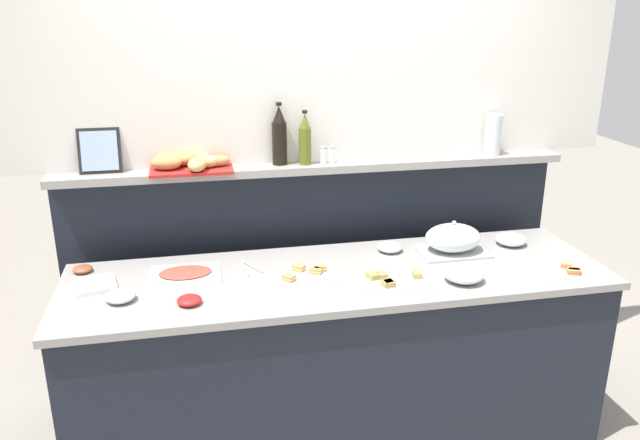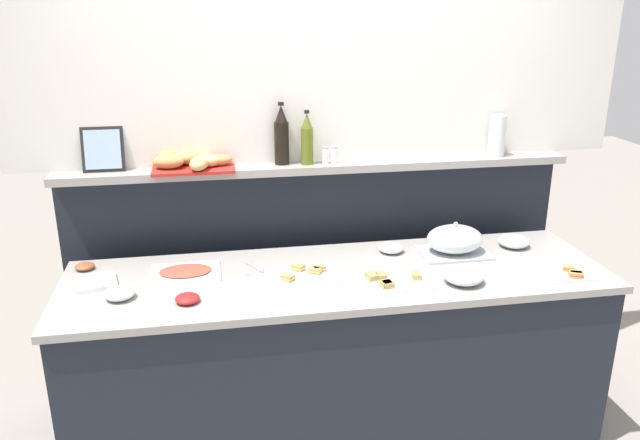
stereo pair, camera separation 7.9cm
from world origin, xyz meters
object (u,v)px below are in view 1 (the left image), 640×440
(sandwich_platter_rear, at_px, (558,271))
(pepper_shaker, at_px, (332,155))
(condiment_bowl_teal, at_px, (83,269))
(serving_cloche, at_px, (453,239))
(wine_bottle_dark, at_px, (279,137))
(olive_oil_bottle, at_px, (305,140))
(sandwich_platter_side, at_px, (392,282))
(bread_basket, at_px, (189,162))
(sandwich_platter_front, at_px, (304,274))
(cold_cuts_platter, at_px, (185,274))
(salt_shaker, at_px, (323,155))
(framed_picture, at_px, (99,151))
(water_carafe, at_px, (493,135))
(glass_bowl_medium, at_px, (120,296))
(glass_bowl_extra, at_px, (511,240))
(napkin_stack, at_px, (96,285))
(condiment_bowl_cream, at_px, (189,300))
(serving_tongs, at_px, (248,267))
(glass_bowl_small, at_px, (463,274))
(glass_bowl_large, at_px, (390,247))

(sandwich_platter_rear, relative_size, pepper_shaker, 3.49)
(pepper_shaker, bearing_deg, condiment_bowl_teal, -170.20)
(serving_cloche, bearing_deg, wine_bottle_dark, 155.86)
(sandwich_platter_rear, height_order, olive_oil_bottle, olive_oil_bottle)
(sandwich_platter_side, height_order, bread_basket, bread_basket)
(sandwich_platter_front, height_order, condiment_bowl_teal, sandwich_platter_front)
(cold_cuts_platter, bearing_deg, sandwich_platter_front, -12.75)
(salt_shaker, distance_m, bread_basket, 0.68)
(framed_picture, distance_m, water_carafe, 2.03)
(glass_bowl_medium, bearing_deg, serving_cloche, 8.13)
(glass_bowl_extra, bearing_deg, napkin_stack, -177.00)
(glass_bowl_medium, height_order, wine_bottle_dark, wine_bottle_dark)
(cold_cuts_platter, relative_size, water_carafe, 1.46)
(glass_bowl_extra, relative_size, napkin_stack, 0.93)
(glass_bowl_extra, bearing_deg, glass_bowl_medium, -172.15)
(sandwich_platter_rear, relative_size, condiment_bowl_cream, 2.92)
(condiment_bowl_cream, xyz_separation_m, wine_bottle_dark, (0.49, 0.68, 0.54))
(serving_cloche, distance_m, condiment_bowl_cream, 1.35)
(salt_shaker, xyz_separation_m, water_carafe, (0.93, 0.00, 0.07))
(cold_cuts_platter, distance_m, water_carafe, 1.78)
(cold_cuts_platter, height_order, bread_basket, bread_basket)
(framed_picture, bearing_deg, wine_bottle_dark, -0.74)
(serving_cloche, distance_m, water_carafe, 0.66)
(olive_oil_bottle, bearing_deg, glass_bowl_medium, -147.77)
(olive_oil_bottle, bearing_deg, wine_bottle_dark, 169.43)
(salt_shaker, bearing_deg, framed_picture, 177.99)
(condiment_bowl_teal, distance_m, serving_tongs, 0.77)
(pepper_shaker, relative_size, water_carafe, 0.39)
(serving_cloche, relative_size, pepper_shaker, 3.91)
(glass_bowl_extra, bearing_deg, serving_tongs, -179.03)
(pepper_shaker, bearing_deg, water_carafe, 0.00)
(sandwich_platter_rear, xyz_separation_m, glass_bowl_small, (-0.47, 0.00, 0.02))
(napkin_stack, distance_m, bread_basket, 0.75)
(pepper_shaker, bearing_deg, sandwich_platter_rear, -35.86)
(condiment_bowl_teal, xyz_separation_m, water_carafe, (2.13, 0.21, 0.51))
(sandwich_platter_front, bearing_deg, glass_bowl_extra, 8.74)
(sandwich_platter_side, distance_m, glass_bowl_large, 0.39)
(cold_cuts_platter, bearing_deg, condiment_bowl_cream, -87.13)
(glass_bowl_large, distance_m, serving_tongs, 0.73)
(glass_bowl_extra, bearing_deg, salt_shaker, 162.23)
(salt_shaker, bearing_deg, serving_tongs, -143.43)
(serving_cloche, bearing_deg, serving_tongs, 179.12)
(cold_cuts_platter, height_order, glass_bowl_small, glass_bowl_small)
(glass_bowl_large, height_order, salt_shaker, salt_shaker)
(sandwich_platter_side, distance_m, glass_bowl_extra, 0.83)
(serving_tongs, bearing_deg, sandwich_platter_side, -27.10)
(napkin_stack, bearing_deg, serving_tongs, 7.05)
(sandwich_platter_rear, xyz_separation_m, water_carafe, (-0.04, 0.68, 0.51))
(sandwich_platter_front, xyz_separation_m, napkin_stack, (-0.93, 0.07, 0.00))
(glass_bowl_extra, height_order, bread_basket, bread_basket)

